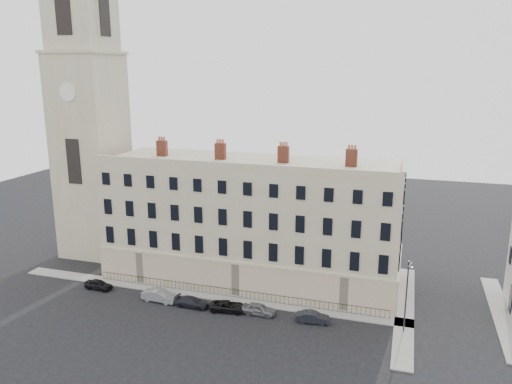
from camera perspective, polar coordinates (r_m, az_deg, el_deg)
ground at (r=53.08m, az=1.77°, el=-15.24°), size 160.00×160.00×0.00m
terrace at (r=62.33m, az=-0.51°, el=-3.25°), size 36.22×12.22×17.00m
church_tower at (r=72.75m, az=-18.50°, el=7.49°), size 8.00×8.13×44.00m
pavement_terrace at (r=60.28m, az=-6.30°, el=-11.53°), size 48.00×2.00×0.12m
pavement_east_return at (r=58.68m, az=16.63°, el=-12.80°), size 2.00×24.00×0.12m
pavement_adjacent at (r=61.41m, az=26.24°, el=-12.47°), size 2.00×20.00×0.12m
railings at (r=59.04m, az=-2.51°, el=-11.50°), size 35.00×0.04×0.96m
car_a at (r=63.99m, az=-17.55°, el=-10.05°), size 3.53×1.55×1.18m
car_b at (r=59.19m, az=-10.96°, el=-11.54°), size 4.21×1.64×1.37m
car_c at (r=57.40m, az=-7.31°, el=-12.37°), size 3.89×1.64×1.12m
car_d at (r=56.12m, az=-3.20°, el=-12.91°), size 4.26×2.41×1.12m
car_e at (r=55.31m, az=0.34°, el=-13.23°), size 3.70×1.51×1.26m
car_f at (r=54.09m, az=6.51°, el=-14.04°), size 3.67×1.58×1.18m
streetlamp at (r=52.39m, az=16.84°, el=-11.08°), size 0.50×1.64×7.67m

